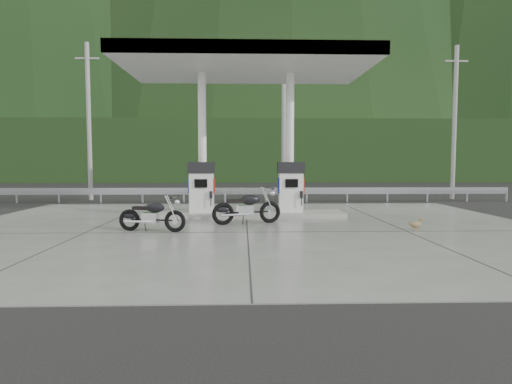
{
  "coord_description": "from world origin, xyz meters",
  "views": [
    {
      "loc": [
        -0.12,
        -12.8,
        1.99
      ],
      "look_at": [
        0.3,
        1.0,
        1.0
      ],
      "focal_mm": 30.0,
      "sensor_mm": 36.0,
      "label": 1
    }
  ],
  "objects_px": {
    "gas_pump_right": "(291,187)",
    "motorcycle_right": "(247,208)",
    "motorcycle_left": "(152,216)",
    "gas_pump_left": "(202,187)",
    "duck": "(416,225)"
  },
  "relations": [
    {
      "from": "motorcycle_right",
      "to": "duck",
      "type": "bearing_deg",
      "value": -31.77
    },
    {
      "from": "motorcycle_right",
      "to": "duck",
      "type": "height_order",
      "value": "motorcycle_right"
    },
    {
      "from": "duck",
      "to": "motorcycle_left",
      "type": "bearing_deg",
      "value": 173.85
    },
    {
      "from": "gas_pump_right",
      "to": "motorcycle_right",
      "type": "relative_size",
      "value": 0.86
    },
    {
      "from": "gas_pump_left",
      "to": "duck",
      "type": "distance_m",
      "value": 7.28
    },
    {
      "from": "motorcycle_left",
      "to": "duck",
      "type": "xyz_separation_m",
      "value": [
        7.53,
        -0.03,
        -0.28
      ]
    },
    {
      "from": "motorcycle_right",
      "to": "gas_pump_left",
      "type": "bearing_deg",
      "value": 115.02
    },
    {
      "from": "gas_pump_right",
      "to": "motorcycle_left",
      "type": "height_order",
      "value": "gas_pump_right"
    },
    {
      "from": "motorcycle_left",
      "to": "motorcycle_right",
      "type": "bearing_deg",
      "value": 38.53
    },
    {
      "from": "gas_pump_right",
      "to": "gas_pump_left",
      "type": "bearing_deg",
      "value": 180.0
    },
    {
      "from": "gas_pump_left",
      "to": "gas_pump_right",
      "type": "bearing_deg",
      "value": 0.0
    },
    {
      "from": "gas_pump_left",
      "to": "gas_pump_right",
      "type": "height_order",
      "value": "same"
    },
    {
      "from": "motorcycle_left",
      "to": "duck",
      "type": "distance_m",
      "value": 7.54
    },
    {
      "from": "gas_pump_right",
      "to": "motorcycle_right",
      "type": "height_order",
      "value": "gas_pump_right"
    },
    {
      "from": "gas_pump_left",
      "to": "motorcycle_left",
      "type": "bearing_deg",
      "value": -108.61
    }
  ]
}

